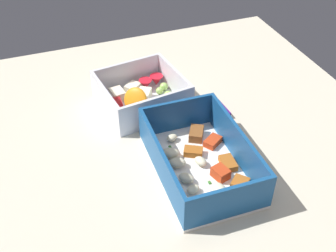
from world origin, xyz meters
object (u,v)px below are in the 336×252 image
at_px(fruit_bowl, 141,95).
at_px(paper_cup_liner, 138,70).
at_px(candy_bar, 216,107).
at_px(pasta_container, 200,161).

height_order(fruit_bowl, paper_cup_liner, fruit_bowl).
xyz_separation_m(candy_bar, paper_cup_liner, (-0.18, -0.10, 0.00)).
bearing_deg(fruit_bowl, paper_cup_liner, 166.07).
bearing_deg(candy_bar, paper_cup_liner, -149.95).
height_order(fruit_bowl, candy_bar, fruit_bowl).
distance_m(candy_bar, paper_cup_liner, 0.20).
bearing_deg(fruit_bowl, candy_bar, 62.43).
xyz_separation_m(pasta_container, paper_cup_liner, (-0.32, -0.01, -0.01)).
relative_size(pasta_container, paper_cup_liner, 5.91).
distance_m(fruit_bowl, candy_bar, 0.15).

